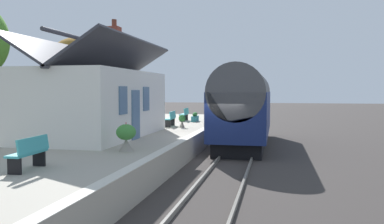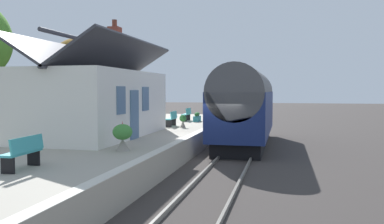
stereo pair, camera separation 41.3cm
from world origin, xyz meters
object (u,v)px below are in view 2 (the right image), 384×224
Objects in this scene: station_building at (97,101)px; bench_by_lamp at (187,114)px; planter_corner_building at (123,136)px; planter_edge_far at (197,117)px; train at (245,106)px; station_sign_board at (208,105)px; tree_mid_background at (84,68)px; planter_by_door at (183,121)px; bench_mid_platform at (172,118)px; bench_platform_end at (23,152)px; tree_distant at (79,66)px.

station_building reaches higher than bench_by_lamp.
planter_edge_far is (13.09, 0.26, -0.22)m from planter_corner_building.
train reaches higher than station_sign_board.
station_sign_board is 0.23× the size of tree_mid_background.
station_building reaches higher than planter_corner_building.
station_sign_board is at bearing -15.34° from planter_by_door.
tree_mid_background is (9.28, 11.08, 3.58)m from planter_by_door.
bench_mid_platform is 0.90× the size of station_sign_board.
train is at bearing -77.73° from planter_by_door.
train reaches higher than planter_edge_far.
train is 9.85× the size of planter_edge_far.
bench_mid_platform is 3.89m from planter_edge_far.
planter_edge_far is at bearing 44.47° from train.
planter_by_door is (-0.54, -0.81, -0.10)m from bench_mid_platform.
planter_edge_far is at bearing 1.16° from planter_corner_building.
bench_by_lamp is at bearing 47.31° from train.
station_building is at bearing 12.18° from bench_platform_end.
tree_distant reaches higher than bench_platform_end.
station_building reaches higher than planter_by_door.
tree_mid_background reaches higher than bench_mid_platform.
planter_corner_building reaches higher than bench_by_lamp.
tree_distant is at bearing 33.93° from station_building.
tree_mid_background is (6.24, 11.91, 2.77)m from station_sign_board.
tree_mid_background reaches higher than bench_by_lamp.
station_building reaches higher than bench_mid_platform.
planter_edge_far is (3.83, -0.65, -0.18)m from bench_mid_platform.
tree_distant reaches higher than planter_corner_building.
tree_distant is (11.52, 8.03, 3.18)m from planter_corner_building.
bench_mid_platform is 0.98m from planter_by_door.
station_building is at bearing 164.26° from planter_edge_far.
tree_mid_background is (4.91, 10.93, 3.66)m from planter_edge_far.
train is 7.43× the size of bench_mid_platform.
train is at bearing -135.53° from planter_edge_far.
bench_mid_platform is at bearing -107.60° from tree_distant.
bench_platform_end is 1.33× the size of planter_edge_far.
station_building is 5.99× the size of bench_mid_platform.
tree_distant reaches higher than planter_edge_far.
planter_edge_far is 4.38m from planter_by_door.
bench_by_lamp is 4.87m from planter_by_door.
train is at bearing -131.71° from station_sign_board.
bench_platform_end is 1.99× the size of planter_by_door.
bench_platform_end is at bearing 172.63° from station_sign_board.
bench_mid_platform is 1.33× the size of planter_edge_far.
planter_corner_building is 0.15× the size of tree_mid_background.
train reaches higher than planter_corner_building.
tree_mid_background is (18.00, 11.19, 3.44)m from planter_corner_building.
station_building is 5.86m from bench_mid_platform.
bench_mid_platform is (-0.20, 4.22, -0.75)m from train.
planter_by_door is at bearing -168.63° from bench_by_lamp.
planter_edge_far is (-0.40, -0.81, -0.18)m from bench_by_lamp.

